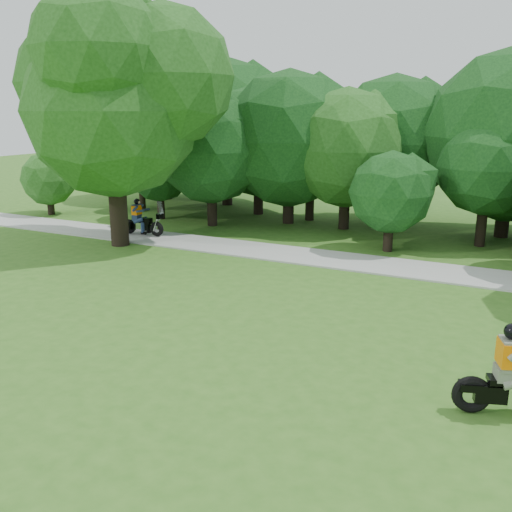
% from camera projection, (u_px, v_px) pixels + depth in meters
% --- Properties ---
extents(ground, '(100.00, 100.00, 0.00)m').
position_uv_depth(ground, '(316.00, 364.00, 11.70)').
color(ground, '#33641C').
rests_on(ground, ground).
extents(walkway, '(60.00, 2.20, 0.06)m').
position_uv_depth(walkway, '(404.00, 268.00, 18.61)').
color(walkway, '#9F9F99').
rests_on(walkway, ground).
extents(tree_line, '(40.61, 12.24, 7.70)m').
position_uv_depth(tree_line, '(465.00, 145.00, 22.96)').
color(tree_line, black).
rests_on(tree_line, ground).
extents(big_tree_west, '(8.64, 6.56, 9.96)m').
position_uv_depth(big_tree_west, '(117.00, 89.00, 20.77)').
color(big_tree_west, black).
rests_on(big_tree_west, ground).
extents(touring_motorcycle, '(1.96, 0.62, 1.49)m').
position_uv_depth(touring_motorcycle, '(140.00, 222.00, 23.27)').
color(touring_motorcycle, black).
rests_on(touring_motorcycle, walkway).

